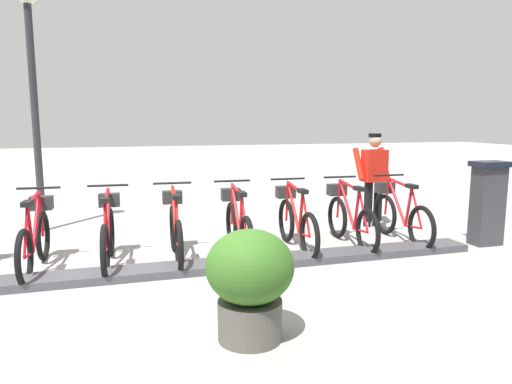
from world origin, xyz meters
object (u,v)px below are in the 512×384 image
(bike_docked_5, at_px, (108,233))
(worker_near_rack, at_px, (374,176))
(planter_bush, at_px, (250,279))
(bike_docked_3, at_px, (238,224))
(lamp_post, at_px, (32,74))
(bike_docked_6, at_px, (35,237))
(bike_docked_2, at_px, (296,221))
(payment_kiosk, at_px, (488,202))
(bike_docked_0, at_px, (400,214))
(bike_docked_1, at_px, (349,217))
(bike_docked_4, at_px, (175,228))

(bike_docked_5, distance_m, worker_near_rack, 4.62)
(planter_bush, bearing_deg, bike_docked_3, -11.75)
(lamp_post, distance_m, planter_bush, 5.83)
(bike_docked_5, xyz_separation_m, bike_docked_6, (0.00, 0.88, 0.00))
(bike_docked_3, height_order, bike_docked_5, same)
(bike_docked_3, bearing_deg, bike_docked_5, 90.00)
(bike_docked_3, bearing_deg, bike_docked_2, -90.00)
(payment_kiosk, distance_m, bike_docked_2, 2.95)
(bike_docked_2, bearing_deg, bike_docked_0, -90.00)
(bike_docked_3, distance_m, worker_near_rack, 2.95)
(lamp_post, relative_size, planter_bush, 4.18)
(payment_kiosk, relative_size, bike_docked_1, 0.74)
(bike_docked_0, distance_m, bike_docked_3, 2.63)
(lamp_post, bearing_deg, bike_docked_2, -121.61)
(bike_docked_5, bearing_deg, bike_docked_3, -90.00)
(payment_kiosk, distance_m, planter_bush, 4.75)
(payment_kiosk, xyz_separation_m, lamp_post, (2.89, 6.65, 1.98))
(bike_docked_4, height_order, bike_docked_5, same)
(bike_docked_4, distance_m, bike_docked_5, 0.88)
(lamp_post, bearing_deg, bike_docked_5, -153.85)
(payment_kiosk, xyz_separation_m, bike_docked_3, (0.57, 3.76, -0.24))
(bike_docked_6, xyz_separation_m, lamp_post, (2.32, 0.26, 2.22))
(payment_kiosk, bearing_deg, bike_docked_1, 74.14)
(bike_docked_0, bearing_deg, bike_docked_6, 90.00)
(bike_docked_0, relative_size, bike_docked_1, 1.00)
(bike_docked_6, distance_m, worker_near_rack, 5.47)
(worker_near_rack, bearing_deg, planter_bush, 137.60)
(bike_docked_2, relative_size, bike_docked_4, 1.00)
(bike_docked_5, xyz_separation_m, worker_near_rack, (1.00, -4.48, 0.48))
(bike_docked_2, height_order, bike_docked_3, same)
(bike_docked_0, bearing_deg, bike_docked_3, 90.00)
(bike_docked_5, bearing_deg, bike_docked_6, 90.00)
(bike_docked_0, xyz_separation_m, lamp_post, (2.32, 5.52, 2.22))
(bike_docked_1, bearing_deg, bike_docked_2, 90.00)
(bike_docked_3, xyz_separation_m, bike_docked_4, (0.00, 0.88, 0.00))
(bike_docked_0, relative_size, bike_docked_6, 1.00)
(payment_kiosk, bearing_deg, bike_docked_2, 78.80)
(bike_docked_0, relative_size, bike_docked_2, 1.00)
(bike_docked_1, height_order, bike_docked_6, same)
(payment_kiosk, bearing_deg, planter_bush, 115.02)
(payment_kiosk, xyz_separation_m, bike_docked_6, (0.57, 6.39, -0.24))
(bike_docked_2, height_order, bike_docked_5, same)
(worker_near_rack, bearing_deg, bike_docked_2, 118.33)
(bike_docked_0, relative_size, lamp_post, 0.42)
(bike_docked_3, distance_m, planter_bush, 2.64)
(bike_docked_0, bearing_deg, payment_kiosk, -116.71)
(planter_bush, bearing_deg, worker_near_rack, -42.40)
(bike_docked_3, bearing_deg, bike_docked_1, -90.00)
(planter_bush, bearing_deg, bike_docked_1, -41.58)
(bike_docked_2, xyz_separation_m, lamp_post, (2.32, 3.77, 2.22))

